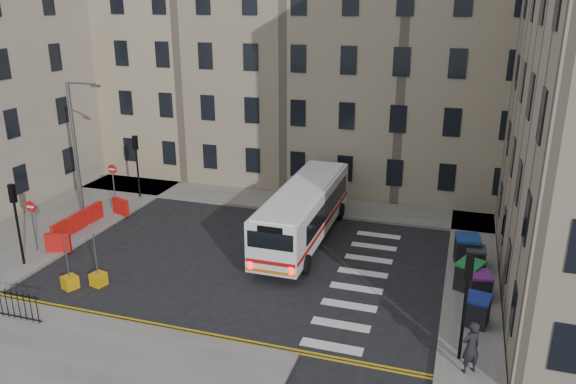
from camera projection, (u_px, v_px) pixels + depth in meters
The scene contains 22 objects.
ground at pixel (281, 265), 27.74m from camera, with size 120.00×120.00×0.00m, color black.
pavement_north at pixel (236, 197), 37.21m from camera, with size 36.00×3.20×0.15m, color slate.
pavement_east at pixel (472, 254), 28.73m from camera, with size 2.40×26.00×0.15m, color slate.
pavement_west at pixel (59, 224), 32.67m from camera, with size 6.00×22.00×0.15m, color slate.
pavement_sw at pixel (16, 352), 20.73m from camera, with size 20.00×6.00×0.15m, color slate.
terrace_north at pixel (257, 55), 40.96m from camera, with size 38.30×10.80×17.20m.
traffic_light_east at pixel (467, 291), 19.38m from camera, with size 0.28×0.22×4.10m.
traffic_light_nw at pixel (137, 157), 36.15m from camera, with size 0.28×0.22×4.10m.
traffic_light_sw at pixel (16, 212), 26.68m from camera, with size 0.28×0.22×4.10m.
streetlamp at pixel (76, 150), 31.90m from camera, with size 0.50×0.22×8.14m.
no_entry_north at pixel (113, 177), 34.74m from camera, with size 0.60×0.08×3.00m.
no_entry_south at pixel (32, 215), 28.43m from camera, with size 0.60×0.08×3.00m.
roadworks_barriers at pixel (84, 222), 31.41m from camera, with size 1.66×6.26×1.00m.
bus at pixel (304, 211), 30.10m from camera, with size 2.75×10.95×2.96m.
wheelie_bin_a at pixel (477, 310), 22.26m from camera, with size 1.13×1.24×1.19m.
wheelie_bin_b at pixel (479, 286), 24.18m from camera, with size 1.13×1.24×1.18m.
wheelie_bin_c at pixel (469, 275), 24.98m from camera, with size 1.39×1.47×1.28m.
wheelie_bin_d at pixel (475, 259), 26.74m from camera, with size 0.96×1.09×1.14m.
wheelie_bin_e at pixel (467, 250), 27.30m from camera, with size 1.30×1.45×1.45m.
pedestrian at pixel (471, 347), 19.22m from camera, with size 0.71×0.47×1.96m, color black.
bollard_yellow at pixel (99, 279), 25.69m from camera, with size 0.60×0.60×0.60m, color orange.
bollard_chevron at pixel (70, 282), 25.41m from camera, with size 0.60×0.60×0.60m, color #CD8D0C.
Camera 1 is at (7.98, -23.80, 12.37)m, focal length 35.00 mm.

